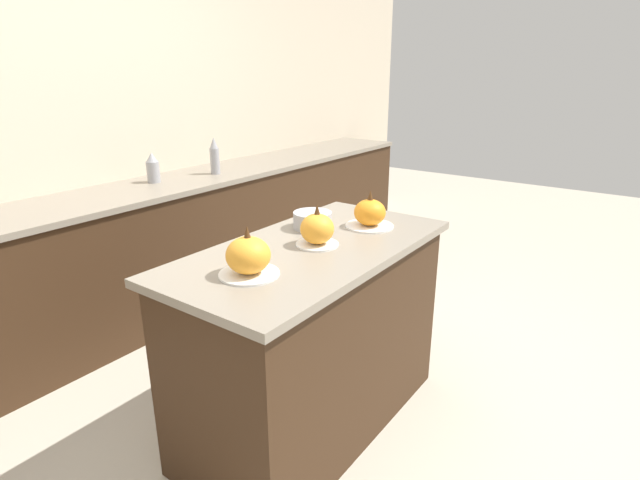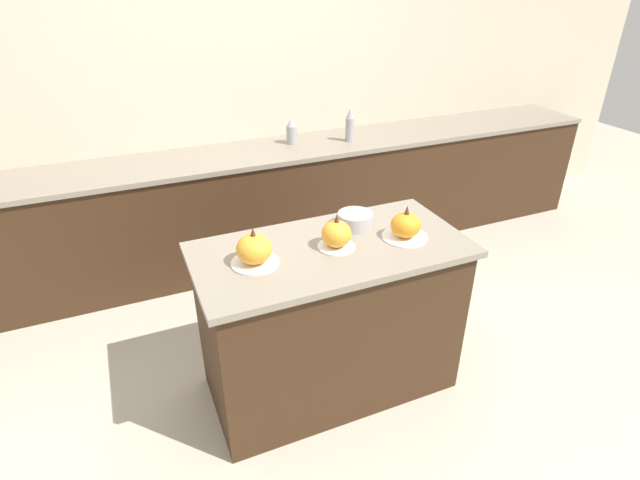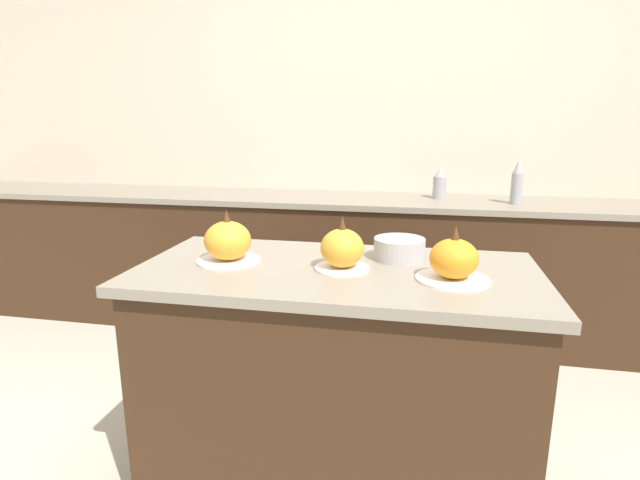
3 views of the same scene
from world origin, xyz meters
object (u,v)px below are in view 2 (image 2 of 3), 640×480
object	(u,v)px
bottle_tall	(350,125)
mixing_bowl	(355,220)
pumpkin_cake_left	(254,250)
pumpkin_cake_center	(336,235)
bottle_short	(292,131)
pumpkin_cake_right	(406,226)

from	to	relation	value
bottle_tall	mixing_bowl	world-z (taller)	bottle_tall
pumpkin_cake_left	mixing_bowl	bearing A→B (deg)	13.88
pumpkin_cake_center	mixing_bowl	distance (m)	0.24
pumpkin_cake_center	bottle_tall	world-z (taller)	bottle_tall
pumpkin_cake_center	bottle_tall	bearing A→B (deg)	61.72
pumpkin_cake_center	bottle_short	distance (m)	1.64
bottle_short	mixing_bowl	world-z (taller)	bottle_short
pumpkin_cake_center	pumpkin_cake_right	bearing A→B (deg)	-7.41
pumpkin_cake_left	bottle_short	bearing A→B (deg)	64.07
pumpkin_cake_left	bottle_tall	size ratio (longest dim) A/B	0.87
pumpkin_cake_right	mixing_bowl	bearing A→B (deg)	130.39
pumpkin_cake_left	pumpkin_cake_right	size ratio (longest dim) A/B	0.97
pumpkin_cake_left	pumpkin_cake_right	bearing A→B (deg)	-4.57
pumpkin_cake_left	mixing_bowl	world-z (taller)	pumpkin_cake_left
pumpkin_cake_right	bottle_tall	xyz separation A→B (m)	(0.44, 1.52, 0.06)
pumpkin_cake_right	mixing_bowl	world-z (taller)	pumpkin_cake_right
pumpkin_cake_center	bottle_short	world-z (taller)	bottle_short
mixing_bowl	pumpkin_cake_left	bearing A→B (deg)	-166.12
pumpkin_cake_left	pumpkin_cake_center	bearing A→B (deg)	-2.06
pumpkin_cake_left	bottle_short	distance (m)	1.76
mixing_bowl	pumpkin_cake_right	bearing A→B (deg)	-49.61
pumpkin_cake_left	mixing_bowl	size ratio (longest dim) A/B	1.22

